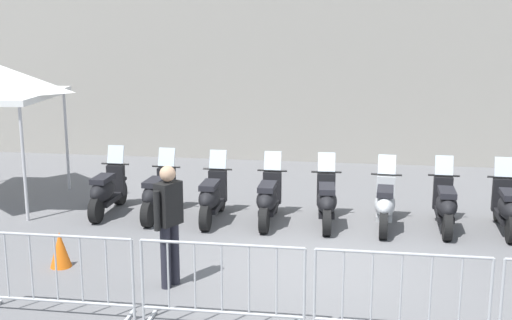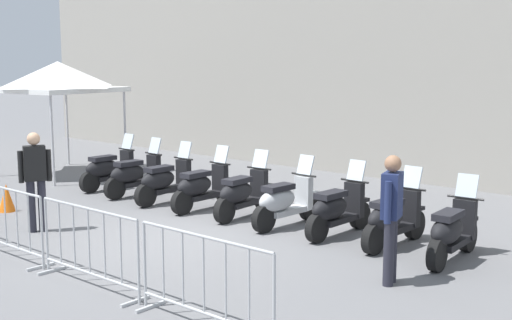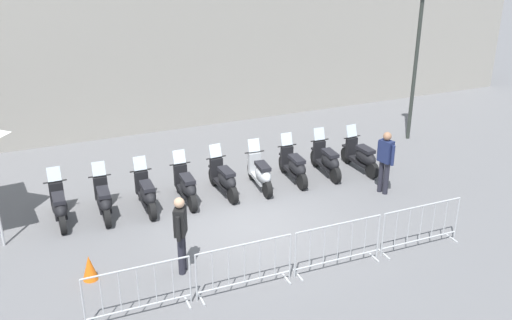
# 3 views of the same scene
# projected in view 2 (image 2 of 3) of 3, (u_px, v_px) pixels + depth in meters

# --- Properties ---
(ground_plane) EXTENTS (120.00, 120.00, 0.00)m
(ground_plane) POSITION_uv_depth(u_px,v_px,m) (173.00, 236.00, 11.23)
(ground_plane) COLOR slate
(motorcycle_0) EXTENTS (0.57, 1.73, 1.24)m
(motorcycle_0) POSITION_uv_depth(u_px,v_px,m) (109.00, 170.00, 15.25)
(motorcycle_0) COLOR black
(motorcycle_0) RESTS_ON ground
(motorcycle_1) EXTENTS (0.61, 1.72, 1.24)m
(motorcycle_1) POSITION_uv_depth(u_px,v_px,m) (135.00, 175.00, 14.51)
(motorcycle_1) COLOR black
(motorcycle_1) RESTS_ON ground
(motorcycle_2) EXTENTS (0.57, 1.73, 1.24)m
(motorcycle_2) POSITION_uv_depth(u_px,v_px,m) (165.00, 181.00, 13.79)
(motorcycle_2) COLOR black
(motorcycle_2) RESTS_ON ground
(motorcycle_3) EXTENTS (0.57, 1.73, 1.24)m
(motorcycle_3) POSITION_uv_depth(u_px,v_px,m) (202.00, 187.00, 13.14)
(motorcycle_3) COLOR black
(motorcycle_3) RESTS_ON ground
(motorcycle_4) EXTENTS (0.56, 1.72, 1.24)m
(motorcycle_4) POSITION_uv_depth(u_px,v_px,m) (243.00, 194.00, 12.49)
(motorcycle_4) COLOR black
(motorcycle_4) RESTS_ON ground
(motorcycle_5) EXTENTS (0.63, 1.72, 1.24)m
(motorcycle_5) POSITION_uv_depth(u_px,v_px,m) (285.00, 202.00, 11.80)
(motorcycle_5) COLOR black
(motorcycle_5) RESTS_ON ground
(motorcycle_6) EXTENTS (0.60, 1.72, 1.24)m
(motorcycle_6) POSITION_uv_depth(u_px,v_px,m) (337.00, 210.00, 11.18)
(motorcycle_6) COLOR black
(motorcycle_6) RESTS_ON ground
(motorcycle_7) EXTENTS (0.61, 1.72, 1.24)m
(motorcycle_7) POSITION_uv_depth(u_px,v_px,m) (392.00, 219.00, 10.53)
(motorcycle_7) COLOR black
(motorcycle_7) RESTS_ON ground
(motorcycle_8) EXTENTS (0.56, 1.72, 1.24)m
(motorcycle_8) POSITION_uv_depth(u_px,v_px,m) (452.00, 232.00, 9.75)
(motorcycle_8) COLOR black
(motorcycle_8) RESTS_ON ground
(barrier_segment_1) EXTENTS (2.02, 0.62, 1.07)m
(barrier_segment_1) POSITION_uv_depth(u_px,v_px,m) (6.00, 222.00, 10.03)
(barrier_segment_1) COLOR #B2B5B7
(barrier_segment_1) RESTS_ON ground
(barrier_segment_2) EXTENTS (2.02, 0.62, 1.07)m
(barrier_segment_2) POSITION_uv_depth(u_px,v_px,m) (89.00, 248.00, 8.67)
(barrier_segment_2) COLOR #B2B5B7
(barrier_segment_2) RESTS_ON ground
(barrier_segment_3) EXTENTS (2.02, 0.62, 1.07)m
(barrier_segment_3) POSITION_uv_depth(u_px,v_px,m) (204.00, 283.00, 7.31)
(barrier_segment_3) COLOR #B2B5B7
(barrier_segment_3) RESTS_ON ground
(officer_near_row_end) EXTENTS (0.38, 0.48, 1.73)m
(officer_near_row_end) POSITION_uv_depth(u_px,v_px,m) (35.00, 176.00, 11.42)
(officer_near_row_end) COLOR #23232D
(officer_near_row_end) RESTS_ON ground
(officer_mid_plaza) EXTENTS (0.29, 0.54, 1.73)m
(officer_mid_plaza) POSITION_uv_depth(u_px,v_px,m) (391.00, 212.00, 8.72)
(officer_mid_plaza) COLOR #23232D
(officer_mid_plaza) RESTS_ON ground
(canopy_tent) EXTENTS (2.57, 2.57, 2.91)m
(canopy_tent) POSITION_uv_depth(u_px,v_px,m) (58.00, 77.00, 16.93)
(canopy_tent) COLOR silver
(canopy_tent) RESTS_ON ground
(traffic_cone) EXTENTS (0.32, 0.32, 0.55)m
(traffic_cone) POSITION_uv_depth(u_px,v_px,m) (7.00, 198.00, 13.04)
(traffic_cone) COLOR orange
(traffic_cone) RESTS_ON ground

